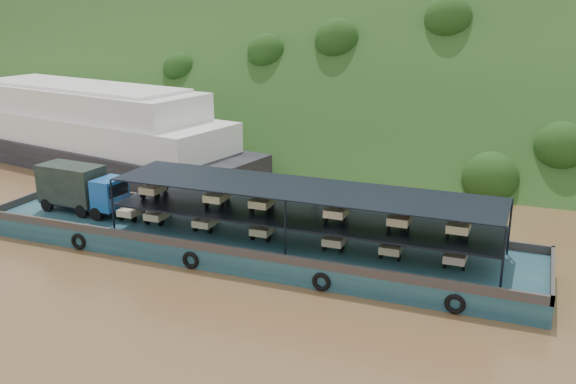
% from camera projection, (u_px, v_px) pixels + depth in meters
% --- Properties ---
extents(ground, '(160.00, 160.00, 0.00)m').
position_uv_depth(ground, '(300.00, 260.00, 38.57)').
color(ground, brown).
rests_on(ground, ground).
extents(hillside, '(140.00, 39.60, 39.60)m').
position_uv_depth(hillside, '(416.00, 142.00, 70.57)').
color(hillside, '#163312').
rests_on(hillside, ground).
extents(cargo_barge, '(35.00, 7.18, 4.54)m').
position_uv_depth(cargo_barge, '(236.00, 234.00, 39.63)').
color(cargo_barge, '#133143').
rests_on(cargo_barge, ground).
extents(passenger_ferry, '(38.04, 16.25, 7.48)m').
position_uv_depth(passenger_ferry, '(84.00, 129.00, 60.72)').
color(passenger_ferry, black).
rests_on(passenger_ferry, ground).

